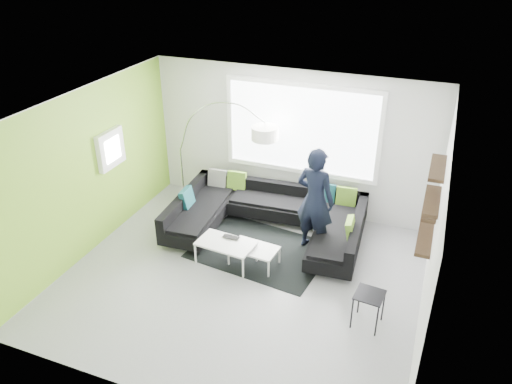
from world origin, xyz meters
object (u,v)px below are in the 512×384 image
laptop (230,239)px  side_table (368,309)px  arc_lamp (180,149)px  sectional_sofa (267,220)px  person (315,200)px  coffee_table (240,254)px

laptop → side_table: bearing=-16.2°
arc_lamp → sectional_sofa: bearing=-11.0°
person → coffee_table: bearing=55.5°
coffee_table → person: (1.00, 0.91, 0.75)m
arc_lamp → laptop: arc_lamp is taller
sectional_sofa → arc_lamp: (-2.08, 0.68, 0.80)m
coffee_table → sectional_sofa: bearing=88.6°
laptop → sectional_sofa: bearing=71.7°
arc_lamp → person: (2.96, -0.74, -0.17)m
person → laptop: person is taller
coffee_table → arc_lamp: 2.73m
arc_lamp → laptop: 2.48m
coffee_table → person: bearing=47.8°
sectional_sofa → laptop: sectional_sofa is taller
sectional_sofa → laptop: (-0.32, -0.92, 0.09)m
side_table → person: person is taller
sectional_sofa → coffee_table: 1.00m
sectional_sofa → person: person is taller
sectional_sofa → side_table: sectional_sofa is taller
person → laptop: 1.56m
sectional_sofa → coffee_table: (-0.12, -0.98, -0.12)m
sectional_sofa → side_table: bearing=-42.0°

